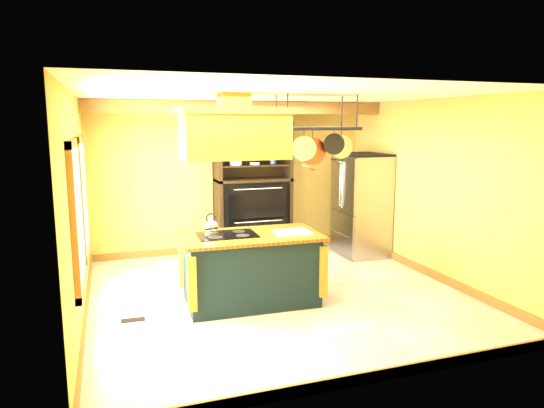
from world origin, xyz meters
TOP-DOWN VIEW (x-y plane):
  - floor at (0.00, 0.00)m, footprint 5.00×5.00m
  - ceiling at (0.00, 0.00)m, footprint 5.00×5.00m
  - wall_back at (0.00, 2.50)m, footprint 5.00×0.02m
  - wall_front at (0.00, -2.50)m, footprint 5.00×0.02m
  - wall_left at (-2.50, 0.00)m, footprint 0.02×5.00m
  - wall_right at (2.50, 0.00)m, footprint 0.02×5.00m
  - ceiling_beam at (0.00, 1.70)m, footprint 5.00×0.15m
  - window_near at (-2.47, -0.80)m, footprint 0.06×1.06m
  - window_far at (-2.47, 0.60)m, footprint 0.06×1.06m
  - kitchen_island at (-0.44, -0.20)m, footprint 1.83×1.05m
  - range_hood at (-0.64, -0.20)m, footprint 1.37×0.77m
  - pot_rack at (0.47, -0.19)m, footprint 1.15×0.53m
  - refrigerator at (2.10, 1.47)m, footprint 0.77×0.91m
  - hutch at (0.31, 2.24)m, footprint 1.34×0.61m
  - floor_register at (-1.95, -0.31)m, footprint 0.28×0.13m

SIDE VIEW (x-z plane):
  - floor at x=0.00m, z-range 0.00..0.00m
  - floor_register at x=-1.95m, z-range 0.00..0.01m
  - kitchen_island at x=-0.44m, z-range -0.09..1.02m
  - refrigerator at x=2.10m, z-range -0.02..1.75m
  - hutch at x=0.31m, z-range -0.28..2.10m
  - wall_back at x=0.00m, z-range 0.00..2.70m
  - wall_front at x=0.00m, z-range 0.00..2.70m
  - wall_left at x=-2.50m, z-range 0.00..2.70m
  - wall_right at x=2.50m, z-range 0.00..2.70m
  - window_near at x=-2.47m, z-range 0.62..2.18m
  - window_far at x=-2.47m, z-range 0.62..2.18m
  - pot_rack at x=0.47m, z-range 1.71..2.62m
  - range_hood at x=-0.64m, z-range 1.84..2.64m
  - ceiling_beam at x=0.00m, z-range 2.49..2.69m
  - ceiling at x=0.00m, z-range 2.70..2.70m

